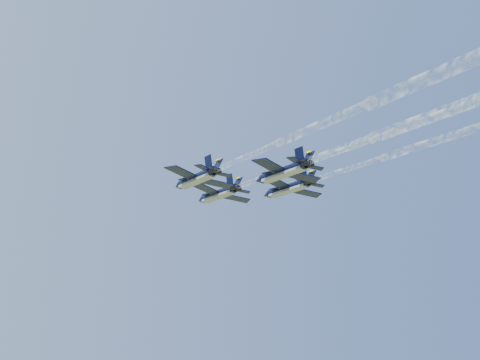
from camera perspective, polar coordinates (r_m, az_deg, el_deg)
jet_lead at (r=126.66m, az=-1.90°, el=-1.22°), size 12.19×15.91×3.96m
jet_left at (r=112.48m, az=-3.78°, el=0.12°), size 12.19×15.91×3.96m
jet_right at (r=121.12m, az=4.09°, el=-0.72°), size 12.19×15.91×3.96m
jet_slot at (r=107.40m, az=3.64°, el=0.68°), size 12.19×15.91×3.96m
smoke_trail_lead at (r=82.85m, az=16.70°, el=4.88°), size 7.88×75.22×2.30m
smoke_trail_left at (r=68.64m, az=17.57°, el=8.37°), size 7.88×75.22×2.30m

